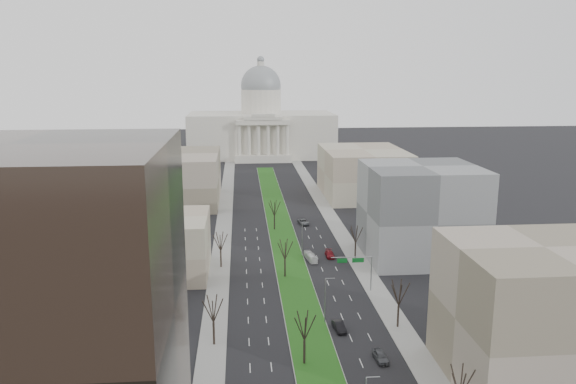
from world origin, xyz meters
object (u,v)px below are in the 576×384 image
car_black (339,326)px  car_red (330,254)px  box_van (311,257)px  car_grey_near (381,356)px  car_grey_far (303,222)px

car_black → car_red: size_ratio=0.93×
car_black → box_van: 39.48m
car_grey_near → box_van: bearing=91.5°
car_grey_near → car_red: (-0.08, 53.43, -0.05)m
car_black → car_red: car_black is taller
car_black → car_red: 42.11m
car_grey_near → box_van: 51.37m
car_black → car_red: (4.91, 41.83, -0.05)m
car_black → car_grey_far: size_ratio=0.86×
box_van → car_red: bearing=14.2°
car_black → box_van: box_van is taller
car_grey_near → car_red: bearing=85.5°
car_grey_near → car_red: size_ratio=0.90×
car_grey_near → car_black: 12.63m
car_black → car_red: bearing=76.2°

